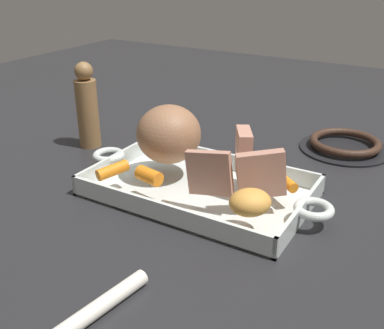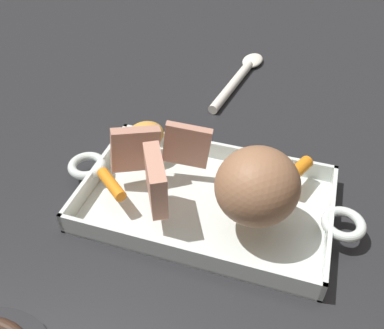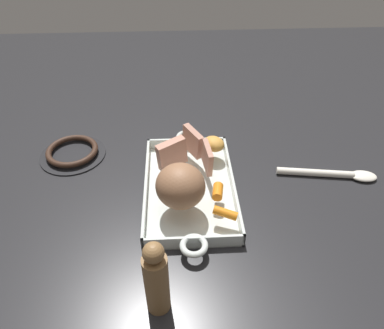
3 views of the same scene
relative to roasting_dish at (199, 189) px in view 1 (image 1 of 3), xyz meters
name	(u,v)px [view 1 (image 1 of 3)]	position (x,y,z in m)	size (l,w,h in m)	color
ground_plane	(199,194)	(0.00, 0.00, -0.01)	(2.25, 2.25, 0.00)	#232326
roasting_dish	(199,189)	(0.00, 0.00, 0.00)	(0.44, 0.22, 0.03)	silver
pork_roast	(169,134)	(0.07, -0.02, 0.07)	(0.11, 0.11, 0.10)	#946647
roast_slice_outer	(209,173)	(-0.04, 0.05, 0.06)	(0.01, 0.07, 0.07)	tan
roast_slice_thin	(244,153)	(-0.06, -0.04, 0.06)	(0.02, 0.07, 0.07)	tan
roast_slice_thick	(261,175)	(-0.11, 0.01, 0.06)	(0.02, 0.07, 0.07)	tan
baby_carrot_center_right	(283,180)	(-0.13, -0.04, 0.03)	(0.02, 0.02, 0.06)	orange
baby_carrot_center_left	(113,170)	(0.12, 0.07, 0.03)	(0.02, 0.02, 0.05)	orange
baby_carrot_southeast	(149,176)	(0.05, 0.06, 0.04)	(0.02, 0.02, 0.04)	orange
potato_halved	(250,202)	(-0.12, 0.07, 0.04)	(0.06, 0.05, 0.04)	gold
stove_burner_rear	(345,145)	(-0.16, -0.32, 0.00)	(0.18, 0.18, 0.02)	black
pepper_mill	(87,108)	(0.30, -0.07, 0.07)	(0.04, 0.04, 0.17)	olive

